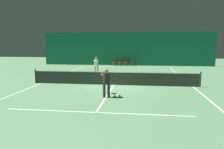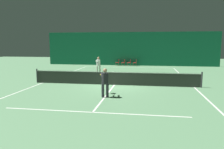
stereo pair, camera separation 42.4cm
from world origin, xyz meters
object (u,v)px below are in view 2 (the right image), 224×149
Objects in this scene: courtside_chair_0 at (118,62)px; courtside_chair_1 at (124,62)px; player_far at (98,64)px; courtside_chair_2 at (129,62)px; courtside_chair_3 at (135,62)px; tennis_net at (114,78)px; player_near at (105,80)px.

courtside_chair_0 is 0.78m from courtside_chair_1.
courtside_chair_2 is (2.39, 8.31, -0.48)m from player_far.
courtside_chair_3 is (0.78, 0.00, 0.00)m from courtside_chair_2.
player_far is 1.98× the size of courtside_chair_1.
courtside_chair_0 is at bearing -90.00° from courtside_chair_2.
courtside_chair_3 is at bearing 90.00° from courtside_chair_2.
courtside_chair_0 is 1.56m from courtside_chair_2.
tennis_net is at bearing -3.14° from courtside_chair_3.
courtside_chair_2 and courtside_chair_3 have the same top height.
courtside_chair_2 is at bearing -18.86° from player_near.
player_far reaches higher than tennis_net.
courtside_chair_3 is at bearing 155.26° from player_far.
player_near reaches higher than courtside_chair_1.
tennis_net is 7.21× the size of player_far.
player_near is 1.92× the size of courtside_chair_0.
courtside_chair_0 is 1.00× the size of courtside_chair_1.
courtside_chair_3 is (3.16, 8.31, -0.48)m from player_far.
courtside_chair_2 is at bearing 160.08° from player_far.
player_near is 0.97× the size of player_far.
player_far is at bearing -16.01° from courtside_chair_2.
courtside_chair_0 is (0.83, 8.31, -0.48)m from player_far.
courtside_chair_1 is at bearing 165.15° from player_far.
courtside_chair_1 is (0.78, 0.00, 0.00)m from courtside_chair_0.
player_far is 1.98× the size of courtside_chair_0.
courtside_chair_2 is (0.78, 0.00, 0.00)m from courtside_chair_1.
courtside_chair_0 is at bearing -13.75° from player_near.
courtside_chair_0 and courtside_chair_1 have the same top height.
courtside_chair_0 is (-1.58, 13.80, -0.03)m from tennis_net.
courtside_chair_0 is 1.00× the size of courtside_chair_2.
courtside_chair_1 is at bearing -90.00° from courtside_chair_3.
courtside_chair_0 is at bearing -90.00° from courtside_chair_1.
player_far is at bearing 113.71° from tennis_net.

